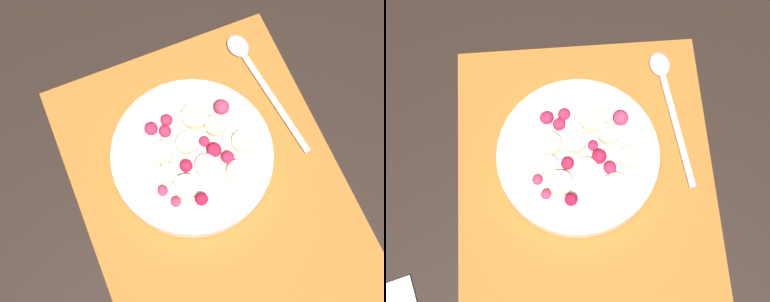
{
  "view_description": "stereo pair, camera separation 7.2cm",
  "coord_description": "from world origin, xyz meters",
  "views": [
    {
      "loc": [
        -0.15,
        0.1,
        0.73
      ],
      "look_at": [
        0.06,
        0.01,
        0.04
      ],
      "focal_mm": 50.0,
      "sensor_mm": 36.0,
      "label": 1
    },
    {
      "loc": [
        -0.17,
        0.03,
        0.73
      ],
      "look_at": [
        0.06,
        0.01,
        0.04
      ],
      "focal_mm": 50.0,
      "sensor_mm": 36.0,
      "label": 2
    }
  ],
  "objects": [
    {
      "name": "spoon",
      "position": [
        0.15,
        -0.13,
        0.01
      ],
      "size": [
        0.22,
        0.05,
        0.01
      ],
      "rotation": [
        0.0,
        0.0,
        6.4
      ],
      "color": "#B2B2B7",
      "rests_on": "placemat"
    },
    {
      "name": "placemat",
      "position": [
        0.0,
        0.0,
        0.0
      ],
      "size": [
        0.48,
        0.36,
        0.01
      ],
      "color": "#B26023",
      "rests_on": "ground_plane"
    },
    {
      "name": "fruit_bowl",
      "position": [
        0.06,
        0.01,
        0.02
      ],
      "size": [
        0.22,
        0.22,
        0.05
      ],
      "color": "white",
      "rests_on": "placemat"
    },
    {
      "name": "ground_plane",
      "position": [
        0.0,
        0.0,
        0.0
      ],
      "size": [
        3.0,
        3.0,
        0.0
      ],
      "primitive_type": "plane",
      "color": "black"
    }
  ]
}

